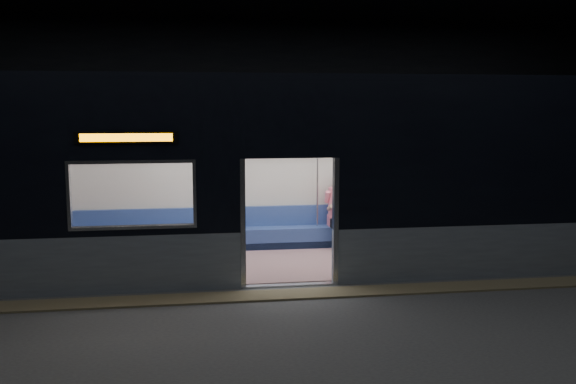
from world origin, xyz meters
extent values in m
cube|color=#47494C|center=(0.00, 0.00, -0.01)|extent=(24.00, 14.00, 0.01)
cube|color=black|center=(0.00, 6.98, 2.50)|extent=(24.00, 0.04, 5.00)
cube|color=#8C7F59|center=(0.00, 0.55, 0.01)|extent=(22.80, 0.50, 0.03)
cube|color=#8A97A5|center=(4.85, 1.06, 0.45)|extent=(8.30, 0.12, 0.90)
cube|color=black|center=(4.85, 1.06, 2.05)|extent=(8.30, 0.12, 2.30)
cube|color=black|center=(0.00, 1.06, 2.62)|extent=(1.40, 0.12, 1.15)
cube|color=#B7BABC|center=(-0.74, 1.06, 1.02)|extent=(0.08, 0.14, 2.05)
cube|color=#B7BABC|center=(0.74, 1.06, 1.02)|extent=(0.08, 0.14, 2.05)
cube|color=black|center=(-2.45, 0.98, 2.39)|extent=(1.50, 0.04, 0.18)
cube|color=#FF8D00|center=(-2.45, 0.97, 2.39)|extent=(1.34, 0.03, 0.12)
cube|color=beige|center=(0.00, 3.94, 1.60)|extent=(18.00, 0.12, 3.20)
cube|color=black|center=(0.00, 2.50, 3.28)|extent=(18.00, 3.00, 0.15)
cube|color=#876262|center=(0.00, 2.50, 0.02)|extent=(17.76, 2.76, 0.04)
cube|color=beige|center=(0.00, 2.50, 2.35)|extent=(17.76, 2.76, 0.10)
cube|color=#2F4688|center=(0.00, 3.62, 0.24)|extent=(11.00, 0.48, 0.41)
cube|color=#2F4688|center=(0.00, 3.81, 0.65)|extent=(11.00, 0.10, 0.40)
cube|color=#775663|center=(-3.30, 1.41, 0.24)|extent=(4.40, 0.48, 0.41)
cube|color=#775663|center=(3.30, 1.41, 0.24)|extent=(4.40, 0.48, 0.41)
cylinder|color=silver|center=(-0.95, 1.37, 1.17)|extent=(0.04, 0.04, 2.26)
cylinder|color=silver|center=(-0.95, 3.63, 1.17)|extent=(0.04, 0.04, 2.26)
cylinder|color=silver|center=(0.95, 1.37, 1.17)|extent=(0.04, 0.04, 2.26)
cylinder|color=silver|center=(0.95, 3.63, 1.17)|extent=(0.04, 0.04, 2.26)
cylinder|color=silver|center=(0.00, 3.58, 1.95)|extent=(11.00, 0.03, 0.03)
cube|color=black|center=(1.27, 3.38, 0.54)|extent=(0.19, 0.51, 0.17)
cube|color=black|center=(1.50, 3.38, 0.54)|extent=(0.19, 0.51, 0.17)
cylinder|color=black|center=(1.27, 3.14, 0.26)|extent=(0.12, 0.12, 0.43)
cylinder|color=black|center=(1.50, 3.14, 0.26)|extent=(0.12, 0.12, 0.43)
cube|color=pink|center=(1.39, 3.59, 0.56)|extent=(0.44, 0.24, 0.22)
cylinder|color=pink|center=(1.39, 3.62, 0.94)|extent=(0.45, 0.45, 0.57)
sphere|color=tan|center=(1.39, 3.60, 1.35)|extent=(0.23, 0.23, 0.23)
sphere|color=black|center=(1.39, 3.65, 1.39)|extent=(0.24, 0.24, 0.24)
cube|color=black|center=(1.41, 3.30, 0.71)|extent=(0.35, 0.30, 0.17)
cube|color=white|center=(2.47, 3.85, 1.48)|extent=(1.02, 0.03, 0.66)
camera|label=1|loc=(-1.40, -8.29, 2.83)|focal=38.00mm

